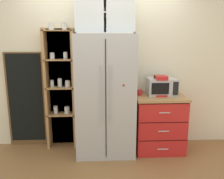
# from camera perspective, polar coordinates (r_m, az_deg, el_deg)

# --- Properties ---
(ground_plane) EXTENTS (10.65, 10.65, 0.00)m
(ground_plane) POSITION_cam_1_polar(r_m,az_deg,el_deg) (3.77, -1.55, -14.96)
(ground_plane) COLOR olive
(wall_back_cream) EXTENTS (4.95, 0.10, 2.55)m
(wall_back_cream) POSITION_cam_1_polar(r_m,az_deg,el_deg) (3.78, -1.79, 5.41)
(wall_back_cream) COLOR silver
(wall_back_cream) RESTS_ON ground
(refrigerator) EXTENTS (0.86, 0.67, 1.80)m
(refrigerator) POSITION_cam_1_polar(r_m,az_deg,el_deg) (3.48, -1.64, -1.46)
(refrigerator) COLOR #B7BABF
(refrigerator) RESTS_ON ground
(pantry_shelf_column) EXTENTS (0.50, 0.26, 1.97)m
(pantry_shelf_column) POSITION_cam_1_polar(r_m,az_deg,el_deg) (3.78, -12.44, 0.74)
(pantry_shelf_column) COLOR brown
(pantry_shelf_column) RESTS_ON ground
(counter_cabinet) EXTENTS (0.76, 0.62, 0.88)m
(counter_cabinet) POSITION_cam_1_polar(r_m,az_deg,el_deg) (3.75, 11.41, -7.97)
(counter_cabinet) COLOR red
(counter_cabinet) RESTS_ON ground
(microwave) EXTENTS (0.44, 0.33, 0.26)m
(microwave) POSITION_cam_1_polar(r_m,az_deg,el_deg) (3.66, 12.09, 0.73)
(microwave) COLOR #B7BABF
(microwave) RESTS_ON counter_cabinet
(coffee_maker) EXTENTS (0.17, 0.20, 0.31)m
(coffee_maker) POSITION_cam_1_polar(r_m,az_deg,el_deg) (3.60, 11.77, 0.99)
(coffee_maker) COLOR red
(coffee_maker) RESTS_ON counter_cabinet
(mug_red) EXTENTS (0.11, 0.07, 0.09)m
(mug_red) POSITION_cam_1_polar(r_m,az_deg,el_deg) (3.57, 6.81, -0.74)
(mug_red) COLOR red
(mug_red) RESTS_ON counter_cabinet
(mug_sage) EXTENTS (0.11, 0.07, 0.09)m
(mug_sage) POSITION_cam_1_polar(r_m,az_deg,el_deg) (3.60, 11.82, -0.81)
(mug_sage) COLOR #8CA37F
(mug_sage) RESTS_ON counter_cabinet
(bottle_green) EXTENTS (0.06, 0.06, 0.27)m
(bottle_green) POSITION_cam_1_polar(r_m,az_deg,el_deg) (3.69, 11.41, 0.67)
(bottle_green) COLOR #285B33
(bottle_green) RESTS_ON counter_cabinet
(upper_cabinet) EXTENTS (0.83, 0.32, 0.57)m
(upper_cabinet) POSITION_cam_1_polar(r_m,az_deg,el_deg) (3.45, -1.78, 18.15)
(upper_cabinet) COLOR silver
(upper_cabinet) RESTS_ON refrigerator
(chalkboard_menu) EXTENTS (0.60, 0.04, 1.53)m
(chalkboard_menu) POSITION_cam_1_polar(r_m,az_deg,el_deg) (3.99, -20.35, -2.36)
(chalkboard_menu) COLOR brown
(chalkboard_menu) RESTS_ON ground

